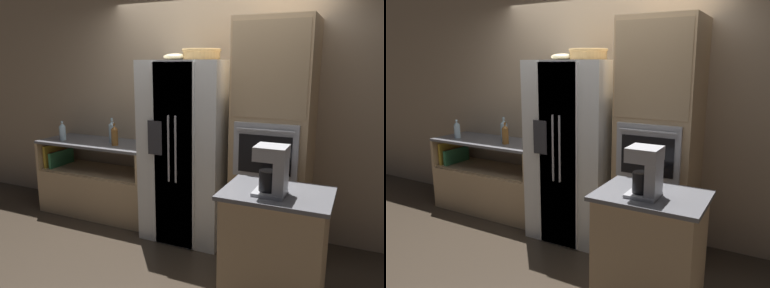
% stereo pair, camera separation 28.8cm
% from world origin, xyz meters
% --- Properties ---
extents(ground_plane, '(20.00, 20.00, 0.00)m').
position_xyz_m(ground_plane, '(0.00, 0.00, 0.00)').
color(ground_plane, '#382D23').
extents(wall_back, '(12.00, 0.06, 2.80)m').
position_xyz_m(wall_back, '(0.00, 0.47, 1.40)').
color(wall_back, tan).
rests_on(wall_back, ground_plane).
extents(counter_left, '(1.48, 0.60, 0.90)m').
position_xyz_m(counter_left, '(-1.40, 0.13, 0.32)').
color(counter_left, tan).
rests_on(counter_left, ground_plane).
extents(refrigerator, '(0.86, 0.77, 1.86)m').
position_xyz_m(refrigerator, '(-0.15, 0.06, 0.93)').
color(refrigerator, white).
rests_on(refrigerator, ground_plane).
extents(wall_oven, '(0.71, 0.67, 2.23)m').
position_xyz_m(wall_oven, '(0.72, 0.13, 1.12)').
color(wall_oven, tan).
rests_on(wall_oven, ground_plane).
extents(island_counter, '(0.78, 0.58, 0.92)m').
position_xyz_m(island_counter, '(0.97, -0.81, 0.46)').
color(island_counter, tan).
rests_on(island_counter, ground_plane).
extents(wicker_basket, '(0.39, 0.39, 0.11)m').
position_xyz_m(wicker_basket, '(-0.03, 0.11, 1.92)').
color(wicker_basket, tan).
rests_on(wicker_basket, refrigerator).
extents(fruit_bowl, '(0.25, 0.25, 0.06)m').
position_xyz_m(fruit_bowl, '(-0.29, 0.04, 1.89)').
color(fruit_bowl, beige).
rests_on(fruit_bowl, refrigerator).
extents(bottle_tall, '(0.08, 0.08, 0.29)m').
position_xyz_m(bottle_tall, '(-1.21, 0.18, 1.03)').
color(bottle_tall, silver).
rests_on(bottle_tall, counter_left).
extents(bottle_short, '(0.08, 0.08, 0.23)m').
position_xyz_m(bottle_short, '(-1.86, 0.04, 1.01)').
color(bottle_short, silver).
rests_on(bottle_short, counter_left).
extents(bottle_wide, '(0.08, 0.08, 0.26)m').
position_xyz_m(bottle_wide, '(-1.09, 0.05, 1.02)').
color(bottle_wide, brown).
rests_on(bottle_wide, counter_left).
extents(coffee_maker, '(0.22, 0.21, 0.35)m').
position_xyz_m(coffee_maker, '(0.96, -0.89, 1.11)').
color(coffee_maker, '#B2B2B7').
rests_on(coffee_maker, island_counter).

